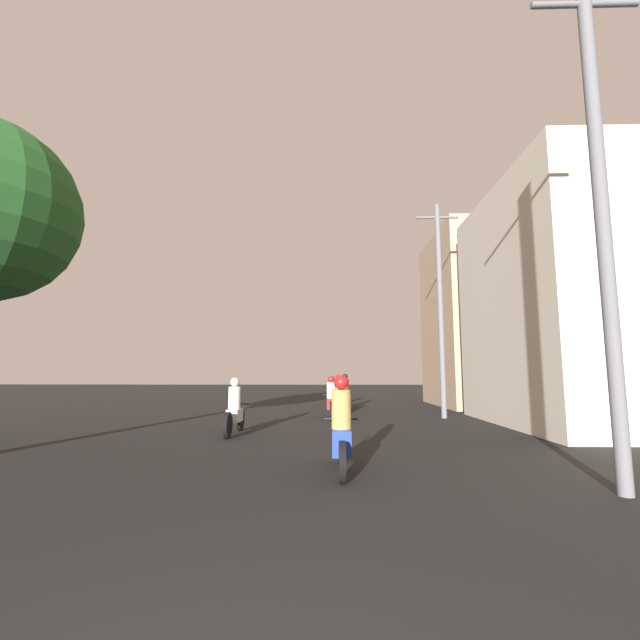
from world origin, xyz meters
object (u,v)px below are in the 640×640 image
object	(u,v)px
motorcycle_red	(331,401)
utility_pole_near	(601,204)
motorcycle_orange	(338,393)
motorcycle_yellow	(345,395)
building_right_far	(490,319)
building_right_near	(576,304)
motorcycle_white	(235,411)
motorcycle_blue	(341,433)
utility_pole_far	(440,304)

from	to	relation	value
motorcycle_red	utility_pole_near	distance (m)	10.87
motorcycle_orange	utility_pole_near	xyz separation A→B (m)	(3.58, -16.10, 3.39)
motorcycle_yellow	utility_pole_near	bearing A→B (deg)	-74.41
motorcycle_red	building_right_far	xyz separation A→B (m)	(8.10, 6.26, 3.73)
building_right_near	motorcycle_yellow	bearing A→B (deg)	140.15
motorcycle_white	building_right_near	distance (m)	10.98
motorcycle_blue	building_right_near	world-z (taller)	building_right_near
motorcycle_yellow	building_right_near	distance (m)	9.80
building_right_near	utility_pole_far	bearing A→B (deg)	148.50
motorcycle_blue	motorcycle_red	distance (m)	8.34
motorcycle_blue	motorcycle_white	distance (m)	5.08
building_right_far	building_right_near	bearing A→B (deg)	-92.41
motorcycle_blue	building_right_near	bearing A→B (deg)	44.13
motorcycle_red	motorcycle_yellow	world-z (taller)	motorcycle_yellow
building_right_near	utility_pole_near	bearing A→B (deg)	-116.99
motorcycle_yellow	utility_pole_near	world-z (taller)	utility_pole_near
motorcycle_white	building_right_far	world-z (taller)	building_right_far
building_right_far	utility_pole_far	xyz separation A→B (m)	(-4.03, -5.99, -0.17)
motorcycle_yellow	building_right_far	bearing A→B (deg)	19.08
motorcycle_orange	utility_pole_far	distance (m)	8.12
motorcycle_blue	motorcycle_red	size ratio (longest dim) A/B	0.96
motorcycle_yellow	utility_pole_near	xyz separation A→B (m)	(3.27, -13.53, 3.37)
motorcycle_red	building_right_far	world-z (taller)	building_right_far
motorcycle_white	utility_pole_far	size ratio (longest dim) A/B	0.27
motorcycle_red	building_right_far	size ratio (longest dim) A/B	0.24
motorcycle_blue	motorcycle_red	world-z (taller)	motorcycle_blue
motorcycle_white	utility_pole_near	distance (m)	9.14
motorcycle_orange	motorcycle_yellow	bearing A→B (deg)	-75.28
motorcycle_white	motorcycle_orange	bearing A→B (deg)	83.76
motorcycle_yellow	motorcycle_orange	size ratio (longest dim) A/B	1.00
motorcycle_orange	utility_pole_near	size ratio (longest dim) A/B	0.27
building_right_far	utility_pole_near	bearing A→B (deg)	-104.89
motorcycle_orange	building_right_far	bearing A→B (deg)	5.86
utility_pole_near	motorcycle_orange	bearing A→B (deg)	102.53
motorcycle_red	utility_pole_far	distance (m)	5.41
motorcycle_orange	building_right_near	world-z (taller)	building_right_near
utility_pole_far	building_right_far	bearing A→B (deg)	56.05
motorcycle_orange	building_right_near	size ratio (longest dim) A/B	0.27
utility_pole_near	motorcycle_yellow	bearing A→B (deg)	103.59
motorcycle_white	motorcycle_orange	world-z (taller)	motorcycle_orange
motorcycle_yellow	building_right_near	bearing A→B (deg)	-37.85
motorcycle_yellow	utility_pole_near	size ratio (longest dim) A/B	0.27
motorcycle_red	utility_pole_near	xyz separation A→B (m)	(3.89, -9.57, 3.40)
motorcycle_blue	building_right_far	xyz separation A→B (m)	(7.92, 14.60, 3.71)
motorcycle_blue	building_right_far	size ratio (longest dim) A/B	0.23
motorcycle_white	utility_pole_near	size ratio (longest dim) A/B	0.28
motorcycle_orange	motorcycle_white	bearing A→B (deg)	-97.31
building_right_near	utility_pole_near	world-z (taller)	utility_pole_near
motorcycle_red	building_right_near	bearing A→B (deg)	-4.49
building_right_near	utility_pole_near	distance (m)	8.50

